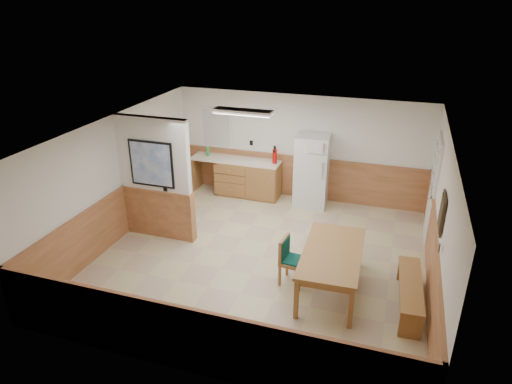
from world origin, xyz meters
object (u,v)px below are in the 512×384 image
(dining_chair, at_px, (289,257))
(dining_table, at_px, (332,256))
(dining_bench, at_px, (410,289))
(soap_bottle, at_px, (208,151))
(fire_extinguisher, at_px, (275,156))
(refrigerator, at_px, (312,171))

(dining_chair, bearing_deg, dining_table, 6.65)
(dining_bench, height_order, soap_bottle, soap_bottle)
(fire_extinguisher, bearing_deg, dining_chair, -75.57)
(dining_table, relative_size, dining_bench, 1.19)
(dining_bench, bearing_deg, fire_extinguisher, 130.80)
(dining_bench, distance_m, fire_extinguisher, 4.70)
(refrigerator, bearing_deg, fire_extinguisher, 172.36)
(refrigerator, xyz_separation_m, dining_bench, (2.28, -3.29, -0.50))
(refrigerator, distance_m, dining_table, 3.38)
(refrigerator, height_order, dining_bench, refrigerator)
(dining_table, relative_size, fire_extinguisher, 4.49)
(dining_table, xyz_separation_m, soap_bottle, (-3.64, 3.29, 0.35))
(dining_table, xyz_separation_m, dining_bench, (1.27, -0.07, -0.32))
(dining_table, distance_m, dining_chair, 0.75)
(dining_table, bearing_deg, soap_bottle, 135.79)
(dining_table, relative_size, dining_chair, 2.25)
(refrigerator, relative_size, dining_table, 0.88)
(dining_chair, bearing_deg, refrigerator, 101.96)
(fire_extinguisher, height_order, soap_bottle, fire_extinguisher)
(refrigerator, bearing_deg, dining_bench, -58.33)
(fire_extinguisher, bearing_deg, dining_bench, -52.12)
(dining_chair, bearing_deg, dining_bench, 4.67)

